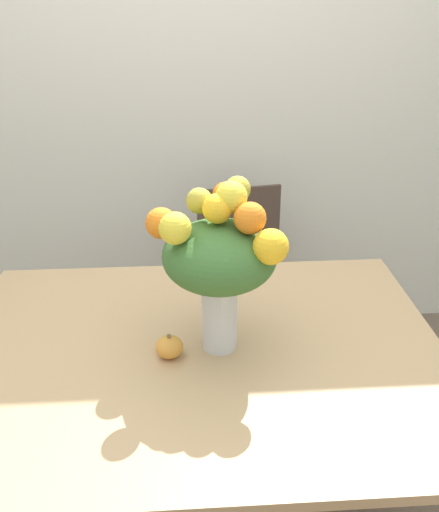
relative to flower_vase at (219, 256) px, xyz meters
The scene contains 5 objects.
wall_back 1.44m from the flower_vase, 92.16° to the left, with size 8.00×0.06×2.70m.
dining_table 0.39m from the flower_vase, 156.46° to the right, with size 1.48×1.17×0.77m.
flower_vase is the anchor object (origin of this frame).
pumpkin 0.31m from the flower_vase, 163.63° to the right, with size 0.08×0.08×0.08m.
dining_chair_near_window 1.15m from the flower_vase, 79.03° to the left, with size 0.47×0.47×0.90m.
Camera 1 is at (-0.05, -1.51, 1.81)m, focal length 42.00 mm.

